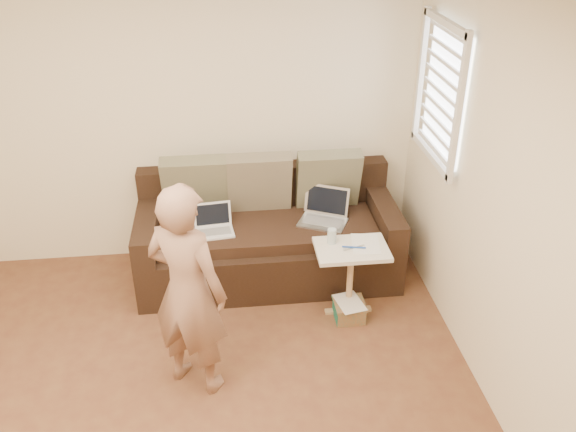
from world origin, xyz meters
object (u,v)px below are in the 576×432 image
(laptop_silver, at_px, (323,223))
(striped_box, at_px, (349,310))
(laptop_white, at_px, (215,233))
(side_table, at_px, (350,280))
(drinking_glass, at_px, (332,236))
(sofa, at_px, (268,232))
(person, at_px, (188,291))

(laptop_silver, xyz_separation_m, striped_box, (0.12, -0.64, -0.44))
(laptop_silver, height_order, striped_box, laptop_silver)
(laptop_white, distance_m, striped_box, 1.26)
(laptop_white, height_order, side_table, laptop_white)
(side_table, xyz_separation_m, drinking_glass, (-0.14, 0.09, 0.37))
(laptop_silver, relative_size, laptop_white, 1.25)
(side_table, bearing_deg, sofa, 133.39)
(laptop_white, relative_size, person, 0.20)
(drinking_glass, bearing_deg, person, -146.12)
(laptop_silver, relative_size, side_table, 0.63)
(laptop_white, bearing_deg, sofa, 10.46)
(sofa, bearing_deg, laptop_silver, -8.74)
(laptop_white, xyz_separation_m, drinking_glass, (0.90, -0.40, 0.15))
(striped_box, bearing_deg, laptop_white, 150.95)
(person, bearing_deg, drinking_glass, -115.05)
(sofa, xyz_separation_m, striped_box, (0.58, -0.71, -0.35))
(sofa, xyz_separation_m, side_table, (0.59, -0.62, -0.12))
(sofa, xyz_separation_m, laptop_silver, (0.46, -0.07, 0.10))
(sofa, distance_m, laptop_silver, 0.48)
(striped_box, bearing_deg, sofa, 129.27)
(laptop_silver, xyz_separation_m, person, (-1.09, -1.19, 0.25))
(side_table, bearing_deg, laptop_silver, 103.27)
(sofa, bearing_deg, person, -116.39)
(laptop_silver, xyz_separation_m, drinking_glass, (-0.01, -0.47, 0.15))
(side_table, bearing_deg, laptop_white, 154.86)
(person, relative_size, side_table, 2.51)
(side_table, bearing_deg, drinking_glass, 148.83)
(side_table, relative_size, striped_box, 2.50)
(laptop_silver, relative_size, drinking_glass, 3.23)
(laptop_silver, bearing_deg, laptop_white, -150.16)
(laptop_silver, xyz_separation_m, side_table, (0.13, -0.55, -0.21))
(laptop_silver, distance_m, drinking_glass, 0.49)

